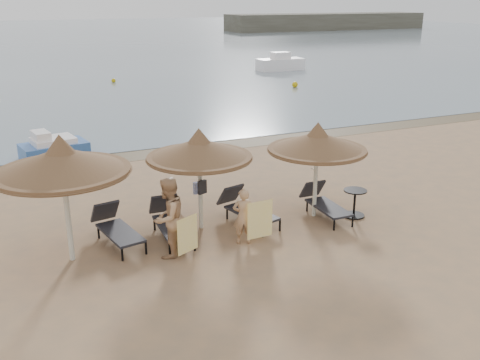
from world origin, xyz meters
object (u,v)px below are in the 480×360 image
(person_right, at_px, (243,212))
(pedal_boat, at_px, (53,148))
(palapa_left, at_px, (62,162))
(side_table, at_px, (354,204))
(person_left, at_px, (168,211))
(palapa_center, at_px, (199,149))
(lounger_near_right, at_px, (245,208))
(palapa_right, at_px, (317,142))
(lounger_far_right, at_px, (324,202))
(lounger_near_left, at_px, (170,220))
(lounger_far_left, at_px, (116,227))

(person_right, relative_size, pedal_boat, 0.65)
(palapa_left, xyz_separation_m, side_table, (7.76, -0.52, -2.08))
(person_left, relative_size, pedal_boat, 0.87)
(palapa_center, distance_m, lounger_near_right, 2.22)
(palapa_center, bearing_deg, palapa_right, -9.37)
(palapa_right, distance_m, lounger_far_right, 1.82)
(palapa_left, xyz_separation_m, palapa_center, (3.47, 0.50, -0.24))
(lounger_near_right, bearing_deg, side_table, -31.51)
(palapa_center, distance_m, person_right, 2.02)
(lounger_near_left, height_order, person_right, person_right)
(palapa_center, bearing_deg, lounger_near_left, -173.16)
(person_left, height_order, person_right, person_left)
(lounger_far_left, height_order, pedal_boat, pedal_boat)
(palapa_left, xyz_separation_m, pedal_boat, (0.51, 9.09, -2.04))
(lounger_near_right, bearing_deg, lounger_far_right, -26.79)
(person_left, bearing_deg, palapa_left, -55.96)
(person_left, bearing_deg, palapa_right, 151.65)
(side_table, bearing_deg, person_left, -177.69)
(palapa_right, distance_m, side_table, 2.15)
(pedal_boat, bearing_deg, person_right, -80.57)
(lounger_far_left, distance_m, person_left, 1.83)
(palapa_right, height_order, lounger_far_right, palapa_right)
(palapa_right, xyz_separation_m, side_table, (1.04, -0.49, -1.82))
(palapa_left, height_order, lounger_far_right, palapa_left)
(lounger_near_right, bearing_deg, pedal_boat, 101.71)
(palapa_right, distance_m, lounger_near_left, 4.54)
(palapa_left, height_order, palapa_center, palapa_left)
(lounger_near_right, height_order, lounger_far_right, lounger_near_right)
(palapa_left, relative_size, person_left, 1.35)
(palapa_left, relative_size, lounger_far_left, 1.45)
(palapa_center, bearing_deg, palapa_left, -171.74)
(palapa_left, xyz_separation_m, lounger_near_left, (2.57, 0.40, -2.03))
(palapa_center, height_order, lounger_far_right, palapa_center)
(lounger_near_left, relative_size, lounger_far_right, 1.09)
(palapa_left, xyz_separation_m, lounger_far_right, (7.00, -0.09, -2.07))
(palapa_center, height_order, lounger_far_left, palapa_center)
(palapa_left, relative_size, lounger_far_right, 1.58)
(palapa_right, height_order, lounger_near_left, palapa_right)
(person_left, distance_m, person_right, 1.94)
(palapa_left, bearing_deg, pedal_boat, 86.79)
(pedal_boat, bearing_deg, palapa_right, -66.28)
(lounger_far_right, bearing_deg, palapa_left, -179.39)
(lounger_far_right, height_order, person_right, person_right)
(palapa_center, relative_size, lounger_near_left, 1.31)
(palapa_left, bearing_deg, person_right, -11.56)
(lounger_far_right, relative_size, pedal_boat, 0.75)
(lounger_far_left, distance_m, side_table, 6.68)
(lounger_near_left, bearing_deg, palapa_center, 8.97)
(side_table, height_order, person_left, person_left)
(lounger_far_left, relative_size, pedal_boat, 0.81)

